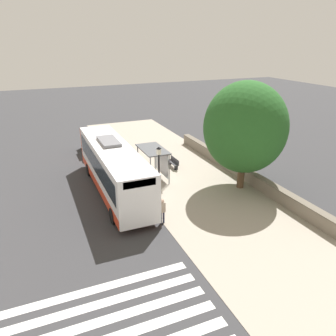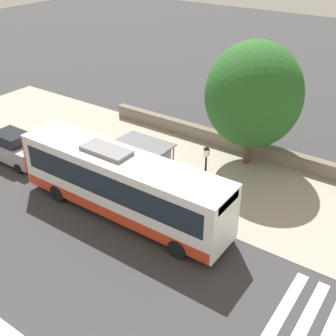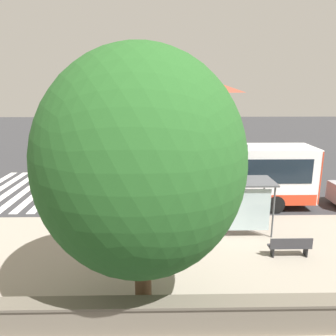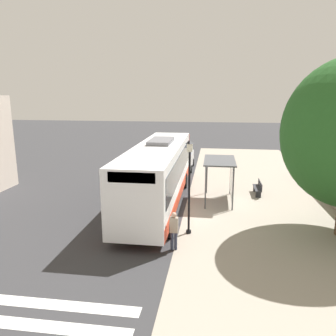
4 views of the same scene
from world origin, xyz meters
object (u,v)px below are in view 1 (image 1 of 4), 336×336
bus (113,167)px  pedestrian (162,209)px  shade_tree (245,128)px  bus_shelter (155,153)px  bench (173,162)px  street_lamp_near (159,173)px  parked_car_behind_bus (94,143)px

bus → pedestrian: bus is taller
bus → shade_tree: bearing=161.4°
bus → shade_tree: size_ratio=1.55×
bus_shelter → pedestrian: (2.06, 6.68, -1.17)m
bus_shelter → bench: bus_shelter is taller
street_lamp_near → shade_tree: (-6.93, -0.80, 2.10)m
bus → bus_shelter: (-3.64, -1.12, 0.21)m
bus → bus_shelter: bus is taller
bench → pedestrian: bearing=62.1°
bus → shade_tree: shade_tree is taller
pedestrian → parked_car_behind_bus: (1.19, -15.14, 0.02)m
bus → shade_tree: (-8.99, 3.03, 2.76)m
bus → bench: 6.78m
street_lamp_near → pedestrian: bearing=74.6°
bus_shelter → street_lamp_near: street_lamp_near is taller
pedestrian → street_lamp_near: size_ratio=0.38×
bus → street_lamp_near: bearing=118.2°
bus_shelter → parked_car_behind_bus: bus_shelter is taller
shade_tree → bench: bearing=-62.8°
street_lamp_near → bench: bearing=-120.8°
bus → bus_shelter: 3.81m
bus → pedestrian: size_ratio=7.48×
bus → bench: bus is taller
shade_tree → bus_shelter: bearing=-37.8°
parked_car_behind_bus → pedestrian: bearing=94.5°
bench → shade_tree: 7.78m
bus_shelter → shade_tree: shade_tree is taller
bench → shade_tree: bearing=117.2°
bus → parked_car_behind_bus: size_ratio=2.97×
pedestrian → bus_shelter: bearing=-107.1°
street_lamp_near → parked_car_behind_bus: bearing=-82.9°
bus_shelter → shade_tree: 7.23m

